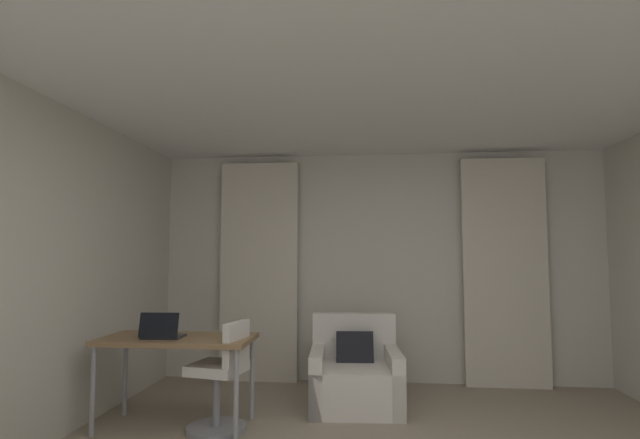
{
  "coord_description": "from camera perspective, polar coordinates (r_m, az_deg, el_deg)",
  "views": [
    {
      "loc": [
        -0.12,
        -2.52,
        1.41
      ],
      "look_at": [
        -0.52,
        1.44,
        1.72
      ],
      "focal_mm": 26.74,
      "sensor_mm": 36.0,
      "label": 1
    }
  ],
  "objects": [
    {
      "name": "desk",
      "position": [
        4.29,
        -16.71,
        -14.19
      ],
      "size": [
        1.26,
        0.61,
        0.74
      ],
      "color": "olive",
      "rests_on": "ground"
    },
    {
      "name": "curtain_left_panel",
      "position": [
        5.57,
        -7.32,
        -6.06
      ],
      "size": [
        0.9,
        0.06,
        2.5
      ],
      "color": "beige",
      "rests_on": "ground"
    },
    {
      "name": "desk_chair",
      "position": [
        4.17,
        -11.7,
        -18.48
      ],
      "size": [
        0.48,
        0.48,
        0.88
      ],
      "color": "gray",
      "rests_on": "ground"
    },
    {
      "name": "laptop",
      "position": [
        4.23,
        -18.38,
        -12.75
      ],
      "size": [
        0.33,
        0.26,
        0.22
      ],
      "color": "#2D2D33",
      "rests_on": "desk"
    },
    {
      "name": "wall_window",
      "position": [
        5.56,
        7.02,
        -5.55
      ],
      "size": [
        5.12,
        0.06,
        2.6
      ],
      "color": "beige",
      "rests_on": "ground"
    },
    {
      "name": "ceiling",
      "position": [
        2.81,
        8.19,
        21.4
      ],
      "size": [
        5.12,
        6.12,
        0.06
      ],
      "primitive_type": "cube",
      "color": "white",
      "rests_on": "wall_left"
    },
    {
      "name": "armchair",
      "position": [
        4.78,
        4.24,
        -18.25
      ],
      "size": [
        0.89,
        0.91,
        0.83
      ],
      "color": "silver",
      "rests_on": "ground"
    },
    {
      "name": "curtain_right_panel",
      "position": [
        5.63,
        21.26,
        -5.77
      ],
      "size": [
        0.9,
        0.06,
        2.5
      ],
      "color": "beige",
      "rests_on": "ground"
    }
  ]
}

